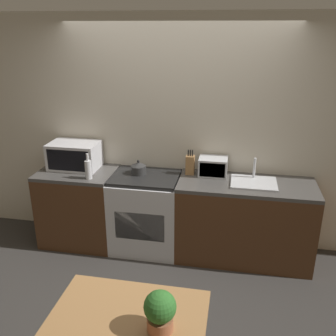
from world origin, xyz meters
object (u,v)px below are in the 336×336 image
object	(u,v)px
microwave	(75,155)
toaster_oven	(213,167)
dining_table	(128,328)
bottle	(88,169)
kettle	(138,168)
stove_range	(146,212)

from	to	relation	value
microwave	toaster_oven	xyz separation A→B (m)	(1.59, 0.07, -0.05)
dining_table	bottle	bearing A→B (deg)	118.39
kettle	bottle	xyz separation A→B (m)	(-0.49, -0.24, 0.04)
bottle	toaster_oven	bearing A→B (deg)	15.03
kettle	microwave	size ratio (longest dim) A/B	0.31
stove_range	microwave	size ratio (longest dim) A/B	1.61
microwave	toaster_oven	distance (m)	1.59
dining_table	microwave	bearing A→B (deg)	121.04
kettle	microwave	xyz separation A→B (m)	(-0.77, 0.04, 0.08)
bottle	stove_range	bearing A→B (deg)	17.64
bottle	dining_table	xyz separation A→B (m)	(0.94, -1.75, -0.36)
bottle	toaster_oven	distance (m)	1.36
stove_range	bottle	distance (m)	0.83
stove_range	microwave	world-z (taller)	microwave
microwave	kettle	bearing A→B (deg)	-3.23
kettle	dining_table	xyz separation A→B (m)	(0.45, -1.99, -0.32)
stove_range	dining_table	size ratio (longest dim) A/B	0.91
microwave	dining_table	world-z (taller)	microwave
kettle	microwave	bearing A→B (deg)	176.77
microwave	dining_table	xyz separation A→B (m)	(1.22, -2.03, -0.40)
kettle	toaster_oven	xyz separation A→B (m)	(0.82, 0.11, 0.03)
kettle	stove_range	bearing A→B (deg)	-31.28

